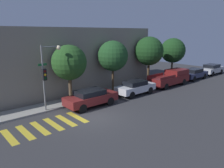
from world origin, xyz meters
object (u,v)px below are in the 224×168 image
object	(u,v)px
sedan_tail_of_row	(212,69)
tree_near_corner	(69,63)
pickup_truck	(171,78)
tree_far_end	(149,51)
traffic_light_pole	(47,69)
tree_behind_truck	(173,51)
tree_midblock	(113,56)
sedan_near_corner	(91,97)
sedan_middle	(135,87)
sedan_far_end	(194,73)

from	to	relation	value
sedan_tail_of_row	tree_near_corner	distance (m)	23.07
pickup_truck	tree_near_corner	bearing A→B (deg)	168.96
sedan_tail_of_row	tree_far_end	size ratio (longest dim) A/B	0.79
tree_far_end	pickup_truck	bearing A→B (deg)	-61.95
traffic_light_pole	pickup_truck	size ratio (longest dim) A/B	0.91
traffic_light_pole	sedan_tail_of_row	distance (m)	25.51
tree_near_corner	tree_behind_truck	world-z (taller)	tree_behind_truck
tree_midblock	sedan_tail_of_row	bearing A→B (deg)	-7.65
pickup_truck	sedan_tail_of_row	xyz separation A→B (m)	(10.63, -0.00, -0.11)
traffic_light_pole	tree_far_end	xyz separation A→B (m)	(13.46, 1.10, 0.55)
tree_near_corner	tree_far_end	size ratio (longest dim) A/B	0.90
tree_far_end	tree_behind_truck	size ratio (longest dim) A/B	1.05
traffic_light_pole	sedan_near_corner	distance (m)	4.28
sedan_near_corner	tree_far_end	world-z (taller)	tree_far_end
sedan_tail_of_row	tree_behind_truck	size ratio (longest dim) A/B	0.83
tree_midblock	tree_near_corner	bearing A→B (deg)	180.00
sedan_middle	tree_behind_truck	xyz separation A→B (m)	(9.77, 2.37, 2.99)
sedan_near_corner	tree_midblock	xyz separation A→B (m)	(4.56, 2.37, 3.01)
sedan_far_end	sedan_near_corner	bearing A→B (deg)	180.00
traffic_light_pole	tree_behind_truck	world-z (taller)	tree_behind_truck
sedan_middle	sedan_far_end	world-z (taller)	sedan_middle
sedan_tail_of_row	sedan_middle	bearing A→B (deg)	180.00
sedan_far_end	tree_midblock	size ratio (longest dim) A/B	0.83
tree_midblock	tree_behind_truck	size ratio (longest dim) A/B	0.99
traffic_light_pole	tree_behind_truck	xyz separation A→B (m)	(18.42, 1.10, 0.35)
sedan_far_end	tree_behind_truck	distance (m)	4.17
sedan_near_corner	sedan_far_end	world-z (taller)	sedan_near_corner
traffic_light_pole	tree_near_corner	size ratio (longest dim) A/B	1.02
sedan_far_end	tree_behind_truck	size ratio (longest dim) A/B	0.82
sedan_tail_of_row	tree_midblock	distance (m)	18.06
sedan_near_corner	tree_behind_truck	world-z (taller)	tree_behind_truck
pickup_truck	tree_midblock	xyz separation A→B (m)	(-7.03, 2.37, 2.87)
sedan_middle	tree_near_corner	distance (m)	7.10
sedan_near_corner	tree_midblock	bearing A→B (deg)	27.48
pickup_truck	tree_behind_truck	distance (m)	5.24
sedan_near_corner	tree_far_end	bearing A→B (deg)	12.94
sedan_near_corner	tree_near_corner	xyz separation A→B (m)	(-0.57, 2.37, 2.77)
traffic_light_pole	pickup_truck	bearing A→B (deg)	-4.92
pickup_truck	tree_far_end	distance (m)	4.06
tree_far_end	tree_behind_truck	xyz separation A→B (m)	(4.97, 0.00, -0.20)
traffic_light_pole	tree_midblock	xyz separation A→B (m)	(7.69, 1.10, 0.38)
pickup_truck	tree_midblock	world-z (taller)	tree_midblock
tree_far_end	traffic_light_pole	bearing A→B (deg)	-175.32
tree_midblock	sedan_far_end	bearing A→B (deg)	-10.83
sedan_near_corner	sedan_tail_of_row	distance (m)	22.21
sedan_tail_of_row	tree_near_corner	xyz separation A→B (m)	(-22.79, 2.37, 2.75)
tree_far_end	sedan_far_end	bearing A→B (deg)	-19.68
sedan_far_end	tree_midblock	world-z (taller)	tree_midblock
traffic_light_pole	sedan_far_end	distance (m)	20.30
tree_midblock	tree_behind_truck	bearing A→B (deg)	0.00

